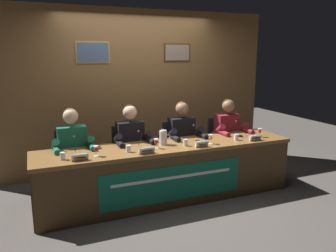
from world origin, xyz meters
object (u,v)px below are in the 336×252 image
water_cup_far_left (63,156)px  microphone_far_left (76,149)px  panelist_far_left (73,149)px  juice_glass_center_right (211,137)px  panelist_far_right (230,133)px  water_cup_far_right (236,137)px  juice_glass_center_left (156,142)px  conference_table (171,164)px  chair_center_right (178,152)px  chair_far_left (72,165)px  water_pitcher_central (163,138)px  nameplate_far_right (255,138)px  panelist_center_right (184,138)px  chair_center_left (128,158)px  nameplate_center_left (147,150)px  water_cup_center_right (186,143)px  microphone_center_left (141,143)px  juice_glass_far_left (96,149)px  microphone_far_right (239,131)px  nameplate_far_left (80,157)px  juice_glass_far_right (260,131)px  microphone_center_right (196,136)px  chair_far_right (222,147)px  water_cup_center_left (129,149)px  nameplate_center_right (202,144)px

water_cup_far_left → microphone_far_left: size_ratio=0.39×
panelist_far_left → water_cup_far_left: 0.52m
juice_glass_center_right → panelist_far_right: panelist_far_right is taller
water_cup_far_right → juice_glass_center_left: bearing=178.4°
conference_table → chair_center_right: (0.39, 0.66, -0.06)m
chair_far_left → water_pitcher_central: 1.29m
nameplate_far_right → water_pitcher_central: 1.28m
panelist_far_left → nameplate_far_right: size_ratio=6.83×
panelist_center_right → juice_glass_center_right: (0.15, -0.52, 0.11)m
water_cup_far_left → juice_glass_center_right: juice_glass_center_right is taller
panelist_far_left → chair_center_left: bearing=14.4°
nameplate_center_left → water_cup_center_right: size_ratio=2.26×
panelist_far_left → microphone_center_left: size_ratio=5.69×
juice_glass_far_left → juice_glass_center_right: size_ratio=1.00×
chair_far_left → microphone_far_right: microphone_far_right is taller
nameplate_far_left → juice_glass_center_left: (0.96, 0.14, 0.05)m
nameplate_far_right → panelist_far_right: bearing=92.2°
juice_glass_far_right → panelist_center_right: bearing=155.1°
water_cup_far_right → microphone_center_left: bearing=175.4°
nameplate_far_left → microphone_far_right: (2.29, 0.28, 0.03)m
microphone_far_right → water_cup_far_right: bearing=-132.9°
juice_glass_far_left → nameplate_far_right: bearing=-2.8°
chair_far_left → nameplate_far_left: bearing=-89.7°
water_cup_far_left → conference_table: bearing=1.4°
microphone_far_left → microphone_center_right: bearing=1.7°
chair_center_left → water_cup_far_right: size_ratio=10.62×
microphone_far_left → chair_center_right: bearing=20.1°
panelist_far_left → nameplate_center_left: 1.00m
juice_glass_center_left → chair_center_right: 0.96m
chair_far_right → nameplate_far_right: (0.02, -0.80, 0.34)m
nameplate_far_left → microphone_center_right: (1.59, 0.27, 0.03)m
panelist_center_right → water_cup_center_left: bearing=-153.4°
nameplate_far_left → nameplate_center_left: 0.77m
panelist_far_left → chair_far_left: bearing=90.0°
nameplate_far_left → juice_glass_far_left: (0.20, 0.10, 0.05)m
juice_glass_center_left → juice_glass_far_right: size_ratio=1.00×
microphone_center_right → juice_glass_far_right: 0.95m
microphone_far_right → nameplate_center_left: bearing=-168.2°
microphone_far_left → juice_glass_center_right: bearing=-4.9°
conference_table → juice_glass_center_left: bearing=179.0°
juice_glass_center_right → juice_glass_far_right: size_ratio=1.00×
conference_table → water_cup_center_right: (0.19, -0.03, 0.27)m
microphone_far_left → water_cup_far_right: size_ratio=2.54×
chair_center_left → water_pitcher_central: water_pitcher_central is taller
panelist_center_right → water_cup_far_right: 0.75m
conference_table → microphone_far_left: (-1.17, 0.08, 0.31)m
microphone_center_left → water_pitcher_central: 0.33m
microphone_center_left → nameplate_center_right: microphone_center_left is taller
microphone_far_left → nameplate_center_left: bearing=-17.9°
water_cup_far_left → juice_glass_center_right: (1.87, -0.03, 0.05)m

